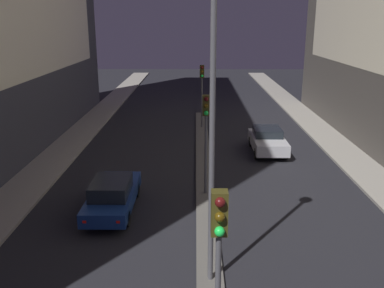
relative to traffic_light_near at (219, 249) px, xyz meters
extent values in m
cube|color=#56544F|center=(0.00, 12.74, -3.38)|extent=(0.84, 30.93, 0.12)
cube|color=#3D3814|center=(0.00, 0.03, 0.75)|extent=(0.32, 0.28, 0.90)
sphere|color=#4C0F0F|center=(0.00, -0.15, 1.05)|extent=(0.20, 0.20, 0.20)
sphere|color=#4C380A|center=(0.00, -0.15, 0.75)|extent=(0.20, 0.20, 0.20)
sphere|color=#1EEA4C|center=(0.00, -0.15, 0.45)|extent=(0.20, 0.20, 0.20)
cylinder|color=#4C4C51|center=(0.00, 10.69, -1.51)|extent=(0.12, 0.12, 3.62)
cube|color=#3D3814|center=(0.00, 10.69, 0.75)|extent=(0.32, 0.28, 0.90)
sphere|color=#4C0F0F|center=(0.00, 10.51, 1.05)|extent=(0.20, 0.20, 0.20)
sphere|color=#4C380A|center=(0.00, 10.51, 0.75)|extent=(0.20, 0.20, 0.20)
sphere|color=#1EEA4C|center=(0.00, 10.51, 0.45)|extent=(0.20, 0.20, 0.20)
cylinder|color=#4C4C51|center=(0.00, 23.11, -1.51)|extent=(0.12, 0.12, 3.62)
cube|color=#3D3814|center=(0.00, 23.11, 0.75)|extent=(0.32, 0.28, 0.90)
sphere|color=#4C0F0F|center=(0.00, 22.93, 1.05)|extent=(0.20, 0.20, 0.20)
sphere|color=#4C380A|center=(0.00, 22.93, 0.75)|extent=(0.20, 0.20, 0.20)
sphere|color=#1EEA4C|center=(0.00, 22.93, 0.45)|extent=(0.20, 0.20, 0.20)
cylinder|color=#4C4C51|center=(0.00, 3.96, 0.88)|extent=(0.16, 0.16, 8.39)
cube|color=navy|center=(-3.90, 9.05, -2.83)|extent=(1.77, 4.70, 0.57)
cube|color=black|center=(-3.90, 8.70, -2.25)|extent=(1.50, 2.11, 0.59)
cube|color=red|center=(-4.52, 6.70, -2.81)|extent=(0.14, 0.04, 0.10)
cube|color=red|center=(-3.28, 6.70, -2.81)|extent=(0.14, 0.04, 0.10)
cylinder|color=black|center=(-4.67, 10.51, -3.12)|extent=(0.22, 0.64, 0.64)
cylinder|color=black|center=(-3.13, 10.51, -3.12)|extent=(0.22, 0.64, 0.64)
cylinder|color=black|center=(-4.67, 7.60, -3.12)|extent=(0.22, 0.64, 0.64)
cylinder|color=black|center=(-3.13, 7.60, -3.12)|extent=(0.22, 0.64, 0.64)
cube|color=#B2B2B7|center=(3.90, 17.29, -2.79)|extent=(1.88, 4.14, 0.66)
cube|color=black|center=(3.90, 17.60, -2.22)|extent=(1.60, 1.86, 0.46)
cube|color=red|center=(3.24, 19.35, -2.75)|extent=(0.14, 0.04, 0.10)
cube|color=red|center=(4.56, 19.35, -2.75)|extent=(0.14, 0.04, 0.10)
cylinder|color=black|center=(3.07, 18.57, -3.12)|extent=(0.22, 0.64, 0.64)
cylinder|color=black|center=(4.73, 18.57, -3.12)|extent=(0.22, 0.64, 0.64)
cylinder|color=black|center=(3.07, 16.00, -3.12)|extent=(0.22, 0.64, 0.64)
cylinder|color=black|center=(4.73, 16.00, -3.12)|extent=(0.22, 0.64, 0.64)
camera|label=1|loc=(-0.46, -7.45, 4.31)|focal=40.00mm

